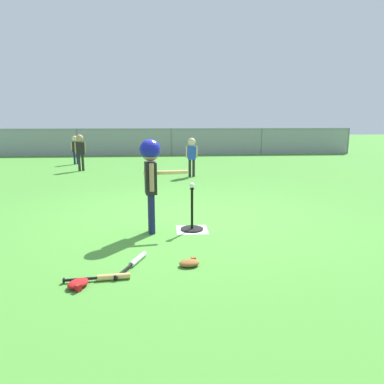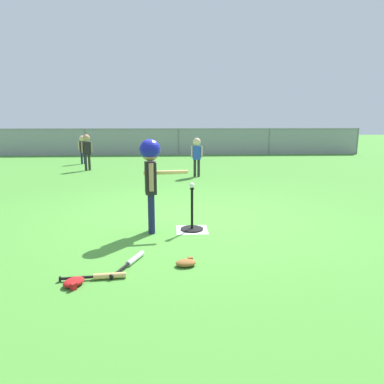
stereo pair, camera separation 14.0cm
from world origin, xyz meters
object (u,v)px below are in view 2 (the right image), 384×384
object	(u,v)px
batting_tee	(192,224)
batter_child	(151,167)
baseball_on_tee	(192,185)
spare_bat_silver	(132,261)
fielder_near_left	(82,146)
spare_bat_wood	(103,276)
fielder_deep_left	(87,147)
fielder_near_right	(197,152)
glove_near_bats	(186,263)
glove_by_plate	(74,282)

from	to	relation	value
batting_tee	batter_child	xyz separation A→B (m)	(-0.56, -0.07, 0.83)
baseball_on_tee	spare_bat_silver	distance (m)	1.51
fielder_near_left	spare_bat_wood	distance (m)	9.84
baseball_on_tee	fielder_deep_left	world-z (taller)	fielder_deep_left
batting_tee	fielder_near_right	size ratio (longest dim) A/B	0.58
glove_near_bats	fielder_deep_left	bearing A→B (deg)	109.86
fielder_deep_left	spare_bat_silver	bearing A→B (deg)	-73.96
fielder_deep_left	glove_near_bats	bearing A→B (deg)	-70.14
fielder_near_left	glove_near_bats	size ratio (longest dim) A/B	4.00
fielder_near_left	fielder_near_right	distance (m)	4.90
fielder_near_left	glove_by_plate	xyz separation A→B (m)	(2.18, -9.64, -0.60)
fielder_near_left	spare_bat_silver	distance (m)	9.53
spare_bat_silver	glove_by_plate	bearing A→B (deg)	-133.64
fielder_near_right	spare_bat_silver	world-z (taller)	fielder_near_right
baseball_on_tee	spare_bat_wood	bearing A→B (deg)	-121.60
batting_tee	fielder_near_left	xyz separation A→B (m)	(-3.39, 7.95, 0.54)
fielder_near_left	glove_by_plate	bearing A→B (deg)	-77.27
batter_child	fielder_near_left	world-z (taller)	batter_child
glove_by_plate	fielder_near_right	bearing A→B (deg)	76.22
batting_tee	glove_by_plate	bearing A→B (deg)	-125.52
baseball_on_tee	fielder_deep_left	distance (m)	6.87
fielder_near_left	glove_near_bats	xyz separation A→B (m)	(3.26, -9.23, -0.60)
fielder_near_left	spare_bat_wood	size ratio (longest dim) A/B	1.54
fielder_deep_left	glove_by_plate	size ratio (longest dim) A/B	4.02
baseball_on_tee	fielder_near_left	bearing A→B (deg)	113.10
baseball_on_tee	glove_near_bats	distance (m)	1.43
baseball_on_tee	glove_near_bats	size ratio (longest dim) A/B	0.30
batter_child	spare_bat_silver	size ratio (longest dim) A/B	1.94
batting_tee	fielder_deep_left	bearing A→B (deg)	114.54
spare_bat_wood	glove_near_bats	xyz separation A→B (m)	(0.83, 0.28, 0.01)
batter_child	spare_bat_silver	distance (m)	1.43
batting_tee	spare_bat_silver	xyz separation A→B (m)	(-0.72, -1.18, -0.06)
fielder_near_right	baseball_on_tee	bearing A→B (deg)	-94.62
spare_bat_silver	fielder_deep_left	bearing A→B (deg)	106.04
batting_tee	spare_bat_wood	distance (m)	1.84
fielder_near_left	fielder_near_right	bearing A→B (deg)	-39.46
glove_by_plate	glove_near_bats	distance (m)	1.16
baseball_on_tee	glove_by_plate	size ratio (longest dim) A/B	0.27
fielder_near_right	glove_by_plate	size ratio (longest dim) A/B	3.86
fielder_near_left	glove_by_plate	world-z (taller)	fielder_near_left
baseball_on_tee	batter_child	xyz separation A→B (m)	(-0.56, -0.07, 0.27)
spare_bat_wood	glove_by_plate	size ratio (longest dim) A/B	2.35
fielder_near_left	batting_tee	bearing A→B (deg)	-66.90
baseball_on_tee	fielder_near_left	size ratio (longest dim) A/B	0.08
batting_tee	glove_by_plate	xyz separation A→B (m)	(-1.21, -1.70, -0.06)
fielder_deep_left	glove_near_bats	world-z (taller)	fielder_deep_left
fielder_near_right	spare_bat_wood	world-z (taller)	fielder_near_right
fielder_deep_left	fielder_near_right	distance (m)	3.54
batting_tee	batter_child	world-z (taller)	batter_child
spare_bat_silver	glove_by_plate	world-z (taller)	glove_by_plate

